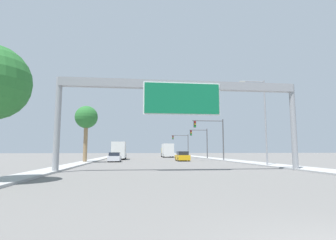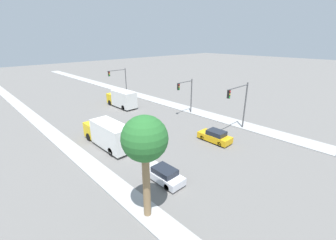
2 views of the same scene
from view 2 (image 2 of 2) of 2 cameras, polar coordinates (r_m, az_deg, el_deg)
name	(u,v)px [view 2 (image 2 of 2)]	position (r m, az deg, el deg)	size (l,w,h in m)	color
sidewalk_right	(152,99)	(49.02, -4.20, 5.34)	(3.00, 120.00, 0.15)	#A6A6A6
median_strip_left	(41,125)	(39.43, -29.47, -1.01)	(2.00, 120.00, 0.15)	#A6A6A6
car_near_center	(163,174)	(21.35, -1.15, -13.67)	(1.72, 4.26, 1.39)	silver
car_mid_center	(215,136)	(29.36, 11.86, -4.07)	(1.83, 4.28, 1.54)	gold
truck_box_primary	(108,134)	(28.07, -15.02, -3.47)	(2.33, 8.30, 3.20)	yellow
truck_box_secondary	(122,99)	(43.80, -11.61, 5.31)	(2.40, 7.20, 3.23)	yellow
traffic_light_near_intersection	(240,100)	(32.23, 17.86, 4.90)	(5.20, 0.32, 6.78)	#4C4C4F
traffic_light_mid_block	(187,92)	(38.24, 4.87, 7.19)	(3.68, 0.32, 6.03)	#4C4C4F
traffic_light_far_intersection	(120,77)	(53.10, -12.09, 10.56)	(4.70, 0.32, 6.05)	#4C4C4F
palm_tree_background	(145,141)	(14.87, -5.93, -5.32)	(3.14, 3.14, 7.93)	#8C704C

